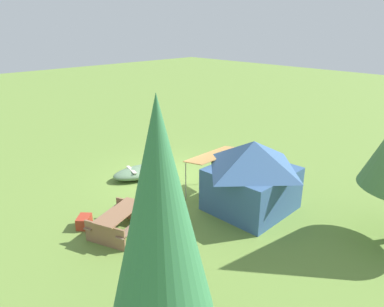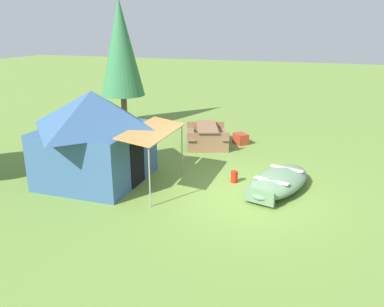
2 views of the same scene
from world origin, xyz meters
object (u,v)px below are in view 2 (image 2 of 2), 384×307
(beached_rowboat, at_px, (279,181))
(canvas_cabin_tent, at_px, (95,135))
(picnic_table, at_px, (207,133))
(cooler_box, at_px, (241,139))
(pine_tree_back_right, at_px, (121,48))
(fuel_can, at_px, (234,177))

(beached_rowboat, distance_m, canvas_cabin_tent, 5.08)
(picnic_table, height_order, cooler_box, picnic_table)
(cooler_box, relative_size, pine_tree_back_right, 0.10)
(canvas_cabin_tent, height_order, cooler_box, canvas_cabin_tent)
(cooler_box, height_order, pine_tree_back_right, pine_tree_back_right)
(picnic_table, height_order, pine_tree_back_right, pine_tree_back_right)
(beached_rowboat, relative_size, picnic_table, 1.32)
(canvas_cabin_tent, bearing_deg, beached_rowboat, -78.07)
(cooler_box, bearing_deg, canvas_cabin_tent, 148.58)
(beached_rowboat, bearing_deg, canvas_cabin_tent, 101.93)
(picnic_table, relative_size, fuel_can, 6.70)
(cooler_box, xyz_separation_m, pine_tree_back_right, (1.21, 5.48, 3.06))
(picnic_table, distance_m, fuel_can, 3.52)
(cooler_box, bearing_deg, fuel_can, -169.54)
(beached_rowboat, height_order, fuel_can, beached_rowboat)
(beached_rowboat, xyz_separation_m, pine_tree_back_right, (5.02, 7.39, 3.01))
(canvas_cabin_tent, bearing_deg, pine_tree_back_right, 22.67)
(canvas_cabin_tent, distance_m, fuel_can, 3.98)
(fuel_can, distance_m, pine_tree_back_right, 8.47)
(beached_rowboat, distance_m, cooler_box, 4.26)
(beached_rowboat, bearing_deg, picnic_table, 43.76)
(picnic_table, relative_size, pine_tree_back_right, 0.41)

